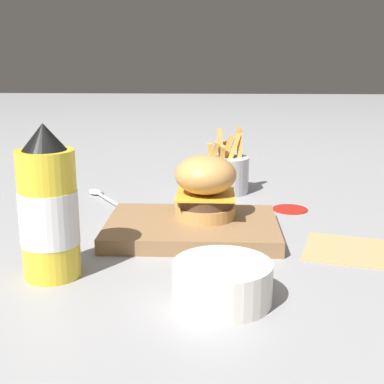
% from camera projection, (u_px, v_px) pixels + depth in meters
% --- Properties ---
extents(ground_plane, '(6.00, 6.00, 0.00)m').
position_uv_depth(ground_plane, '(164.00, 222.00, 0.97)').
color(ground_plane, gray).
extents(serving_board, '(0.28, 0.20, 0.02)m').
position_uv_depth(serving_board, '(192.00, 228.00, 0.89)').
color(serving_board, olive).
rests_on(serving_board, ground_plane).
extents(burger, '(0.10, 0.10, 0.11)m').
position_uv_depth(burger, '(205.00, 186.00, 0.90)').
color(burger, tan).
rests_on(burger, serving_board).
extents(ketchup_bottle, '(0.08, 0.08, 0.21)m').
position_uv_depth(ketchup_bottle, '(49.00, 210.00, 0.71)').
color(ketchup_bottle, yellow).
rests_on(ketchup_bottle, ground_plane).
extents(fries_basket, '(0.10, 0.10, 0.14)m').
position_uv_depth(fries_basket, '(226.00, 173.00, 1.16)').
color(fries_basket, '#B7B7BC').
rests_on(fries_basket, ground_plane).
extents(side_bowl, '(0.12, 0.12, 0.05)m').
position_uv_depth(side_bowl, '(222.00, 281.00, 0.65)').
color(side_bowl, silver).
rests_on(side_bowl, ground_plane).
extents(spoon, '(0.11, 0.15, 0.01)m').
position_uv_depth(spoon, '(100.00, 195.00, 1.13)').
color(spoon, silver).
rests_on(spoon, ground_plane).
extents(ketchup_puddle, '(0.07, 0.07, 0.00)m').
position_uv_depth(ketchup_puddle, '(290.00, 209.00, 1.04)').
color(ketchup_puddle, '#B21E14').
rests_on(ketchup_puddle, ground_plane).
extents(parchment_square, '(0.16, 0.16, 0.00)m').
position_uv_depth(parchment_square, '(348.00, 250.00, 0.83)').
color(parchment_square, tan).
rests_on(parchment_square, ground_plane).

